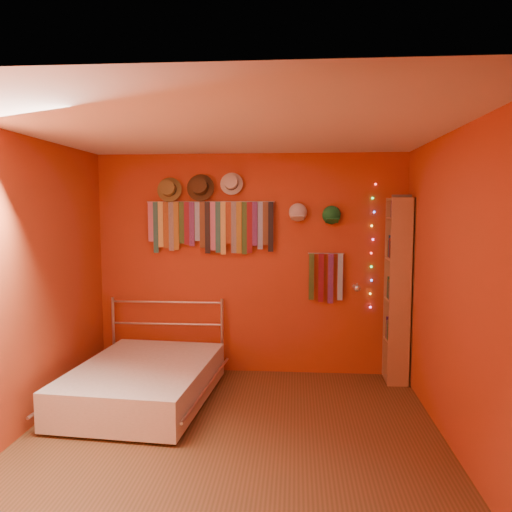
% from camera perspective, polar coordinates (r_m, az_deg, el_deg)
% --- Properties ---
extents(ground, '(3.50, 3.50, 0.00)m').
position_cam_1_polar(ground, '(4.34, -2.91, -20.29)').
color(ground, '#523B1C').
rests_on(ground, ground).
extents(back_wall, '(3.50, 0.02, 2.50)m').
position_cam_1_polar(back_wall, '(5.69, -0.68, -0.96)').
color(back_wall, '#AA391B').
rests_on(back_wall, ground).
extents(right_wall, '(0.02, 3.50, 2.50)m').
position_cam_1_polar(right_wall, '(4.12, 21.96, -3.84)').
color(right_wall, '#AA391B').
rests_on(right_wall, ground).
extents(left_wall, '(0.02, 3.50, 2.50)m').
position_cam_1_polar(left_wall, '(4.54, -25.51, -3.15)').
color(left_wall, '#AA391B').
rests_on(left_wall, ground).
extents(ceiling, '(3.50, 3.50, 0.02)m').
position_cam_1_polar(ceiling, '(3.96, -3.09, 14.36)').
color(ceiling, white).
rests_on(ceiling, back_wall).
extents(tie_rack, '(1.45, 0.03, 0.60)m').
position_cam_1_polar(tie_rack, '(5.65, -5.19, 3.60)').
color(tie_rack, silver).
rests_on(tie_rack, back_wall).
extents(small_tie_rack, '(0.40, 0.03, 0.56)m').
position_cam_1_polar(small_tie_rack, '(5.63, 7.98, -2.26)').
color(small_tie_rack, silver).
rests_on(small_tie_rack, back_wall).
extents(fedora_olive, '(0.28, 0.15, 0.28)m').
position_cam_1_polar(fedora_olive, '(5.72, -9.95, 7.57)').
color(fedora_olive, olive).
rests_on(fedora_olive, back_wall).
extents(fedora_brown, '(0.31, 0.17, 0.30)m').
position_cam_1_polar(fedora_brown, '(5.64, -6.43, 7.87)').
color(fedora_brown, '#422D17').
rests_on(fedora_brown, back_wall).
extents(fedora_white, '(0.25, 0.14, 0.25)m').
position_cam_1_polar(fedora_white, '(5.59, -2.85, 8.34)').
color(fedora_white, beige).
rests_on(fedora_white, back_wall).
extents(cap_white, '(0.19, 0.24, 0.19)m').
position_cam_1_polar(cap_white, '(5.57, 4.81, 4.97)').
color(cap_white, silver).
rests_on(cap_white, back_wall).
extents(cap_green, '(0.19, 0.24, 0.19)m').
position_cam_1_polar(cap_green, '(5.59, 8.62, 4.63)').
color(cap_green, '#197331').
rests_on(cap_green, back_wall).
extents(fairy_lights, '(0.06, 0.02, 1.39)m').
position_cam_1_polar(fairy_lights, '(5.67, 13.13, 1.08)').
color(fairy_lights, '#FF3333').
rests_on(fairy_lights, back_wall).
extents(reading_lamp, '(0.08, 0.33, 0.10)m').
position_cam_1_polar(reading_lamp, '(5.49, 11.44, -3.57)').
color(reading_lamp, silver).
rests_on(reading_lamp, back_wall).
extents(bookshelf, '(0.25, 0.34, 2.00)m').
position_cam_1_polar(bookshelf, '(5.60, 16.29, -3.69)').
color(bookshelf, '#A6794B').
rests_on(bookshelf, ground).
extents(bed, '(1.43, 1.84, 0.86)m').
position_cam_1_polar(bed, '(5.13, -12.70, -13.82)').
color(bed, silver).
rests_on(bed, ground).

